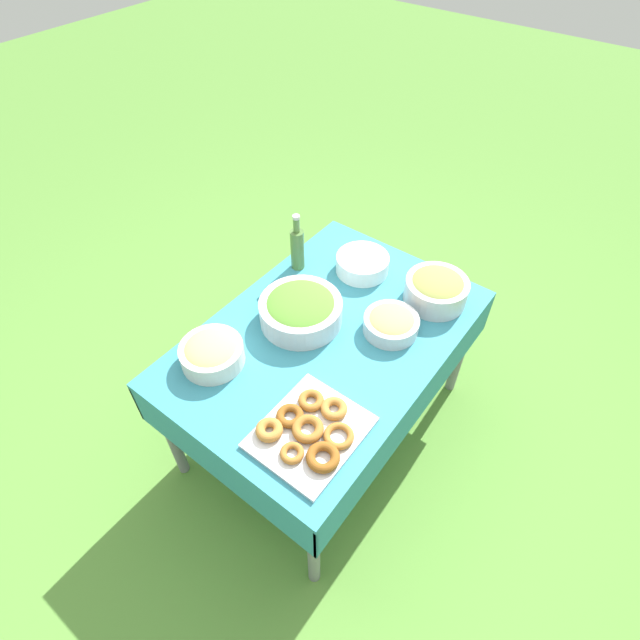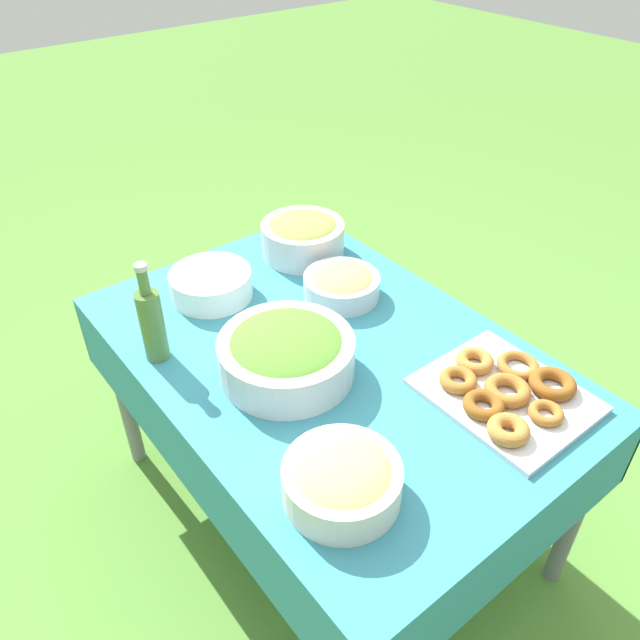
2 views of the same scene
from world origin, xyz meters
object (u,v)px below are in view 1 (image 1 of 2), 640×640
at_px(olive_oil_bottle, 297,248).
at_px(olive_bowl, 436,289).
at_px(donut_platter, 310,430).
at_px(bread_bowl, 391,323).
at_px(plate_stack, 362,264).
at_px(pasta_bowl, 212,352).
at_px(salad_bowl, 300,310).

relative_size(olive_oil_bottle, olive_bowl, 1.05).
xyz_separation_m(donut_platter, bread_bowl, (-0.60, -0.04, 0.02)).
distance_m(donut_platter, olive_oil_bottle, 0.93).
relative_size(plate_stack, bread_bowl, 1.06).
bearing_deg(olive_bowl, plate_stack, -85.55).
height_order(plate_stack, bread_bowl, bread_bowl).
height_order(pasta_bowl, olive_oil_bottle, olive_oil_bottle).
height_order(salad_bowl, olive_bowl, olive_bowl).
height_order(salad_bowl, donut_platter, salad_bowl).
bearing_deg(donut_platter, olive_bowl, 178.45).
xyz_separation_m(pasta_bowl, plate_stack, (-0.83, 0.16, -0.01)).
bearing_deg(plate_stack, bread_bowl, 51.56).
bearing_deg(olive_bowl, olive_oil_bottle, -73.29).
height_order(olive_oil_bottle, olive_bowl, olive_oil_bottle).
distance_m(donut_platter, olive_bowl, 0.88).
bearing_deg(salad_bowl, bread_bowl, 119.05).
xyz_separation_m(plate_stack, bread_bowl, (0.25, 0.31, 0.00)).
bearing_deg(donut_platter, salad_bowl, -137.80).
bearing_deg(salad_bowl, pasta_bowl, -19.65).
xyz_separation_m(olive_oil_bottle, bread_bowl, (0.09, 0.58, -0.07)).
bearing_deg(olive_oil_bottle, olive_bowl, 106.71).
relative_size(olive_oil_bottle, bread_bowl, 1.25).
bearing_deg(bread_bowl, pasta_bowl, -39.64).
distance_m(pasta_bowl, olive_bowl, 1.01).
xyz_separation_m(salad_bowl, olive_oil_bottle, (-0.28, -0.24, 0.05)).
xyz_separation_m(pasta_bowl, olive_bowl, (-0.86, 0.54, 0.02)).
bearing_deg(salad_bowl, olive_bowl, 139.42).
relative_size(salad_bowl, olive_oil_bottle, 1.21).
distance_m(salad_bowl, plate_stack, 0.44).
xyz_separation_m(salad_bowl, olive_bowl, (-0.47, 0.40, 0.00)).
relative_size(pasta_bowl, olive_oil_bottle, 0.87).
distance_m(pasta_bowl, bread_bowl, 0.75).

